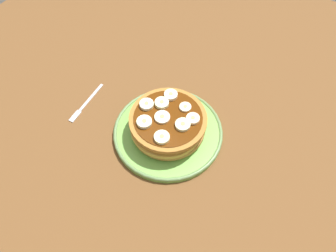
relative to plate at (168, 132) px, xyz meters
The scene contains 13 objects.
ground_plane 2.29cm from the plate, ahead, with size 140.00×140.00×3.00cm, color brown.
plate is the anchor object (origin of this frame).
pancake_stack 3.08cm from the plate, 94.01° to the left, with size 17.31×16.91×5.28cm.
banana_slice_0 6.03cm from the plate, 48.48° to the right, with size 3.37×3.37×0.78cm.
banana_slice_1 8.07cm from the plate, 21.02° to the left, with size 3.25×3.25×0.97cm.
banana_slice_2 7.96cm from the plate, 39.07° to the right, with size 3.25×3.25×1.03cm.
banana_slice_3 7.14cm from the plate, 124.51° to the right, with size 3.13×3.13×1.03cm.
banana_slice_4 8.00cm from the plate, 118.28° to the left, with size 2.91×2.91×0.94cm.
banana_slice_5 7.08cm from the plate, 82.55° to the left, with size 3.24×3.24×0.95cm.
banana_slice_6 7.43cm from the plate, 159.11° to the left, with size 2.62×2.62×0.69cm.
banana_slice_7 8.26cm from the plate, 89.67° to the right, with size 3.12×3.12×1.01cm.
banana_slice_8 8.42cm from the plate, 151.57° to the right, with size 3.03×3.03×1.04cm.
fork 21.89cm from the plate, 77.84° to the right, with size 13.03×2.41×0.50cm.
Camera 1 is at (33.97, 23.38, 64.35)cm, focal length 35.60 mm.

